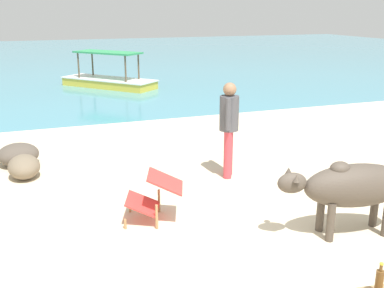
{
  "coord_description": "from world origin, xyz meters",
  "views": [
    {
      "loc": [
        -2.11,
        -4.18,
        2.83
      ],
      "look_at": [
        0.49,
        3.0,
        0.55
      ],
      "focal_mm": 42.89,
      "sensor_mm": 36.0,
      "label": 1
    }
  ],
  "objects_px": {
    "bottle": "(379,282)",
    "boat_yellow": "(109,80)",
    "deck_chair_near": "(154,194)",
    "person_standing": "(229,123)",
    "cow": "(353,186)"
  },
  "relations": [
    {
      "from": "cow",
      "to": "boat_yellow",
      "type": "xyz_separation_m",
      "value": [
        -0.84,
        12.54,
        -0.4
      ]
    },
    {
      "from": "bottle",
      "to": "deck_chair_near",
      "type": "relative_size",
      "value": 0.33
    },
    {
      "from": "person_standing",
      "to": "boat_yellow",
      "type": "relative_size",
      "value": 0.46
    },
    {
      "from": "deck_chair_near",
      "to": "person_standing",
      "type": "relative_size",
      "value": 0.55
    },
    {
      "from": "deck_chair_near",
      "to": "boat_yellow",
      "type": "bearing_deg",
      "value": -77.7
    },
    {
      "from": "bottle",
      "to": "boat_yellow",
      "type": "relative_size",
      "value": 0.08
    },
    {
      "from": "bottle",
      "to": "deck_chair_near",
      "type": "xyz_separation_m",
      "value": [
        -1.15,
        2.93,
        -0.2
      ]
    },
    {
      "from": "person_standing",
      "to": "boat_yellow",
      "type": "distance_m",
      "value": 10.13
    },
    {
      "from": "cow",
      "to": "person_standing",
      "type": "height_order",
      "value": "person_standing"
    },
    {
      "from": "cow",
      "to": "person_standing",
      "type": "bearing_deg",
      "value": -66.56
    },
    {
      "from": "cow",
      "to": "deck_chair_near",
      "type": "height_order",
      "value": "cow"
    },
    {
      "from": "deck_chair_near",
      "to": "person_standing",
      "type": "distance_m",
      "value": 2.12
    },
    {
      "from": "boat_yellow",
      "to": "deck_chair_near",
      "type": "bearing_deg",
      "value": 132.21
    },
    {
      "from": "cow",
      "to": "deck_chair_near",
      "type": "xyz_separation_m",
      "value": [
        -2.24,
        1.22,
        -0.26
      ]
    },
    {
      "from": "cow",
      "to": "deck_chair_near",
      "type": "distance_m",
      "value": 2.57
    }
  ]
}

